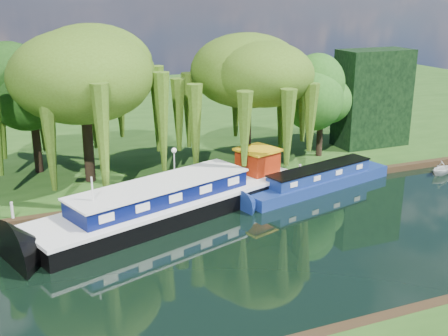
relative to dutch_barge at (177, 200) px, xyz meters
name	(u,v)px	position (x,y,z in m)	size (l,w,h in m)	color
ground	(228,256)	(0.71, -6.28, -0.94)	(120.00, 120.00, 0.00)	black
far_bank	(102,118)	(0.71, 27.72, -0.72)	(120.00, 52.00, 0.45)	#1C3F11
dutch_barge	(177,200)	(0.00, 0.00, 0.00)	(18.38, 9.65, 3.81)	black
narrowboat	(319,180)	(10.43, 0.66, -0.32)	(12.19, 4.93, 1.76)	navy
red_dinghy	(78,236)	(-6.09, -0.82, -0.94)	(2.44, 3.42, 0.71)	#97230B
white_cruiser	(441,175)	(20.52, -0.10, -0.94)	(1.94, 2.25, 1.19)	silver
willow_left	(83,75)	(-3.94, 7.19, 6.79)	(8.37, 8.37, 10.03)	black
willow_right	(247,83)	(6.86, 4.98, 5.98)	(7.28, 7.28, 8.87)	black
tree_far_mid	(31,91)	(-7.04, 10.66, 5.38)	(5.20, 5.20, 8.51)	black
tree_far_right	(322,96)	(13.95, 6.44, 4.27)	(4.22, 4.22, 6.91)	black
conifer_hedge	(372,98)	(19.71, 7.72, 3.51)	(6.00, 3.00, 8.00)	black
lamppost	(174,156)	(1.21, 4.22, 1.48)	(0.36, 0.36, 2.56)	silver
mooring_posts	(170,189)	(0.21, 2.12, 0.01)	(19.16, 0.16, 1.00)	silver
reeds_near	(440,289)	(7.59, -13.86, -0.39)	(33.70, 1.50, 1.10)	#205617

